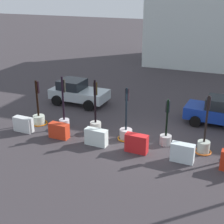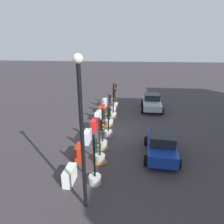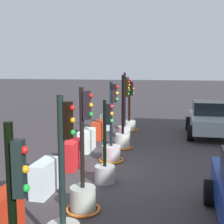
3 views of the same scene
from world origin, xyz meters
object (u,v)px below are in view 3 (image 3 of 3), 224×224
object	(u,v)px
construction_barrier_0	(107,121)
construction_barrier_5	(3,216)
construction_barrier_4	(45,178)
traffic_light_4	(105,165)
traffic_light_5	(83,190)
traffic_light_3	(111,148)
construction_barrier_2	(87,140)
construction_barrier_1	(99,130)
traffic_light_1	(125,124)
traffic_light_0	(129,122)
construction_barrier_3	(73,154)
traffic_light_2	(123,135)
car_silver_hatchback	(210,119)

from	to	relation	value
construction_barrier_0	construction_barrier_5	xyz separation A→B (m)	(10.82, -0.07, 0.05)
construction_barrier_4	construction_barrier_5	bearing A→B (deg)	-0.23
traffic_light_4	traffic_light_5	bearing A→B (deg)	-5.00
traffic_light_3	traffic_light_5	size ratio (longest dim) A/B	0.97
construction_barrier_2	construction_barrier_5	size ratio (longest dim) A/B	1.09
construction_barrier_2	construction_barrier_1	bearing A→B (deg)	179.37
traffic_light_5	construction_barrier_5	size ratio (longest dim) A/B	2.71
traffic_light_3	construction_barrier_0	size ratio (longest dim) A/B	2.50
traffic_light_1	construction_barrier_4	size ratio (longest dim) A/B	2.81
construction_barrier_1	construction_barrier_2	bearing A→B (deg)	-0.63
construction_barrier_5	traffic_light_0	bearing A→B (deg)	173.13
traffic_light_4	construction_barrier_3	xyz separation A→B (m)	(-1.12, -1.30, -0.05)
traffic_light_1	construction_barrier_5	size ratio (longest dim) A/B	2.83
traffic_light_2	construction_barrier_1	world-z (taller)	traffic_light_2
traffic_light_4	traffic_light_2	bearing A→B (deg)	180.00
traffic_light_3	traffic_light_4	distance (m)	2.06
traffic_light_1	traffic_light_5	bearing A→B (deg)	-0.03
construction_barrier_2	car_silver_hatchback	world-z (taller)	car_silver_hatchback
traffic_light_4	traffic_light_3	bearing A→B (deg)	-175.34
traffic_light_3	traffic_light_4	bearing A→B (deg)	4.66
traffic_light_0	construction_barrier_2	size ratio (longest dim) A/B	2.25
construction_barrier_3	construction_barrier_4	xyz separation A→B (m)	(2.21, -0.10, -0.01)
traffic_light_4	construction_barrier_1	distance (m)	5.52
traffic_light_2	construction_barrier_1	xyz separation A→B (m)	(-1.50, -1.32, -0.13)
traffic_light_4	construction_barrier_2	world-z (taller)	traffic_light_4
traffic_light_5	construction_barrier_5	xyz separation A→B (m)	(1.38, -1.25, -0.05)
traffic_light_1	traffic_light_3	bearing A→B (deg)	-0.12
traffic_light_3	construction_barrier_5	world-z (taller)	traffic_light_3
traffic_light_1	traffic_light_5	size ratio (longest dim) A/B	1.04
construction_barrier_1	car_silver_hatchback	bearing A→B (deg)	106.74
construction_barrier_2	car_silver_hatchback	size ratio (longest dim) A/B	0.30
traffic_light_5	construction_barrier_4	world-z (taller)	traffic_light_5
traffic_light_5	traffic_light_3	bearing A→B (deg)	-179.95
traffic_light_5	construction_barrier_0	xyz separation A→B (m)	(-9.44, -1.18, -0.09)
traffic_light_2	traffic_light_4	world-z (taller)	traffic_light_2
traffic_light_2	traffic_light_4	size ratio (longest dim) A/B	1.23
traffic_light_0	construction_barrier_1	xyz separation A→B (m)	(2.03, -1.18, -0.03)
traffic_light_0	traffic_light_1	xyz separation A→B (m)	(1.69, -0.02, 0.23)
construction_barrier_4	construction_barrier_5	world-z (taller)	construction_barrier_5
construction_barrier_2	car_silver_hatchback	distance (m)	6.33
traffic_light_3	construction_barrier_0	distance (m)	5.64
traffic_light_1	construction_barrier_4	bearing A→B (deg)	-10.42
construction_barrier_2	construction_barrier_4	distance (m)	4.30
traffic_light_4	construction_barrier_4	size ratio (longest dim) A/B	2.25
traffic_light_0	construction_barrier_5	distance (m)	10.71
traffic_light_1	construction_barrier_4	xyz separation A→B (m)	(6.78, -1.25, -0.21)
traffic_light_3	traffic_light_4	xyz separation A→B (m)	(2.06, 0.17, 0.04)
construction_barrier_4	car_silver_hatchback	bearing A→B (deg)	146.88
traffic_light_3	construction_barrier_2	xyz separation A→B (m)	(-1.16, -1.17, -0.04)
traffic_light_0	traffic_light_3	xyz separation A→B (m)	(5.33, -0.03, 0.04)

